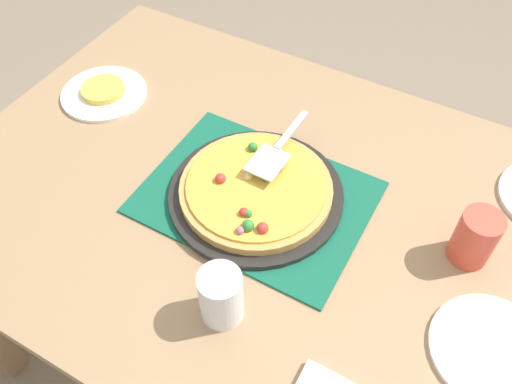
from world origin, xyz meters
TOP-DOWN VIEW (x-y plane):
  - ground_plane at (0.00, 0.00)m, footprint 8.00×8.00m
  - dining_table at (0.00, 0.00)m, footprint 1.40×1.00m
  - placemat at (0.00, 0.00)m, footprint 0.48×0.36m
  - pizza_pan at (0.00, 0.00)m, footprint 0.38×0.38m
  - pizza at (-0.00, 0.00)m, footprint 0.33×0.33m
  - plate_far_right at (0.51, -0.11)m, footprint 0.22×0.22m
  - plate_side at (-0.54, 0.10)m, footprint 0.22×0.22m
  - served_slice_right at (0.51, -0.11)m, footprint 0.11×0.11m
  - cup_far at (-0.44, -0.08)m, footprint 0.08×0.08m
  - cup_corner at (-0.08, 0.27)m, footprint 0.08×0.08m
  - pizza_server at (-0.00, -0.10)m, footprint 0.07×0.23m

SIDE VIEW (x-z plane):
  - ground_plane at x=0.00m, z-range 0.00..0.00m
  - dining_table at x=0.00m, z-range 0.27..1.02m
  - placemat at x=0.00m, z-range 0.75..0.76m
  - plate_far_right at x=0.51m, z-range 0.75..0.76m
  - plate_side at x=-0.54m, z-range 0.75..0.76m
  - pizza_pan at x=0.00m, z-range 0.76..0.77m
  - served_slice_right at x=0.51m, z-range 0.76..0.78m
  - pizza at x=0.00m, z-range 0.76..0.81m
  - cup_far at x=-0.44m, z-range 0.75..0.87m
  - cup_corner at x=-0.08m, z-range 0.75..0.87m
  - pizza_server at x=0.00m, z-range 0.81..0.82m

